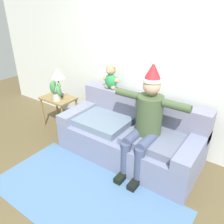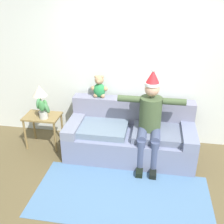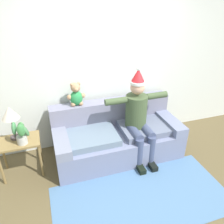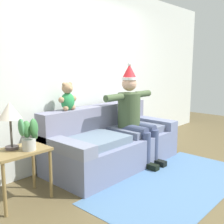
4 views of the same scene
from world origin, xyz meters
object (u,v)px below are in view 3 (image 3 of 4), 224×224
at_px(teddy_bear, 76,95).
at_px(table_lamp, 10,114).
at_px(person_seated, 138,115).
at_px(couch, 116,136).
at_px(side_table, 19,146).
at_px(potted_plant, 21,133).

relative_size(teddy_bear, table_lamp, 0.76).
relative_size(person_seated, teddy_bear, 3.93).
xyz_separation_m(person_seated, teddy_bear, (-0.88, 0.45, 0.27)).
distance_m(couch, teddy_bear, 0.94).
bearing_deg(person_seated, couch, 150.76).
distance_m(teddy_bear, side_table, 1.12).
bearing_deg(table_lamp, potted_plant, -57.92).
height_order(couch, side_table, couch).
xyz_separation_m(couch, potted_plant, (-1.42, -0.13, 0.42)).
relative_size(couch, potted_plant, 5.75).
height_order(person_seated, side_table, person_seated).
distance_m(side_table, potted_plant, 0.29).
xyz_separation_m(teddy_bear, potted_plant, (-0.85, -0.41, -0.28)).
distance_m(person_seated, teddy_bear, 1.02).
distance_m(person_seated, table_lamp, 1.86).
bearing_deg(person_seated, side_table, 175.72).
relative_size(person_seated, table_lamp, 2.97).
height_order(side_table, potted_plant, potted_plant).
xyz_separation_m(couch, teddy_bear, (-0.57, 0.28, 0.70)).
distance_m(table_lamp, potted_plant, 0.30).
relative_size(table_lamp, potted_plant, 1.43).
bearing_deg(side_table, potted_plant, -50.22).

